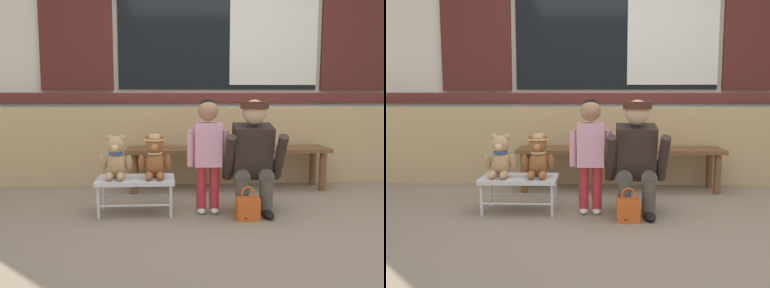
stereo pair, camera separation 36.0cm
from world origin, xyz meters
TOP-DOWN VIEW (x-y plane):
  - ground_plane at (0.00, 0.00)m, footprint 60.00×60.00m
  - brick_low_wall at (0.00, 1.43)m, footprint 8.09×0.25m
  - shop_facade at (0.00, 1.94)m, footprint 8.26×0.26m
  - wooden_bench_long at (-0.00, 1.06)m, footprint 2.10×0.40m
  - small_display_bench at (-0.90, 0.25)m, footprint 0.64×0.36m
  - teddy_bear_plain at (-1.06, 0.25)m, footprint 0.28×0.26m
  - teddy_bear_with_hat at (-0.74, 0.25)m, footprint 0.28×0.27m
  - child_standing at (-0.30, 0.21)m, footprint 0.35×0.18m
  - adult_crouching at (0.09, 0.21)m, footprint 0.50×0.49m
  - handbag_on_ground at (-0.00, -0.00)m, footprint 0.18×0.11m

SIDE VIEW (x-z plane):
  - ground_plane at x=0.00m, z-range 0.00..0.00m
  - handbag_on_ground at x=0.00m, z-range -0.04..0.23m
  - small_display_bench at x=-0.90m, z-range 0.12..0.42m
  - wooden_bench_long at x=0.00m, z-range 0.15..0.59m
  - brick_low_wall at x=0.00m, z-range 0.00..0.85m
  - teddy_bear_plain at x=-1.06m, z-range 0.28..0.65m
  - teddy_bear_with_hat at x=-0.74m, z-range 0.29..0.65m
  - adult_crouching at x=0.09m, z-range 0.01..0.96m
  - child_standing at x=-0.30m, z-range 0.11..1.07m
  - shop_facade at x=0.00m, z-range 0.01..3.37m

